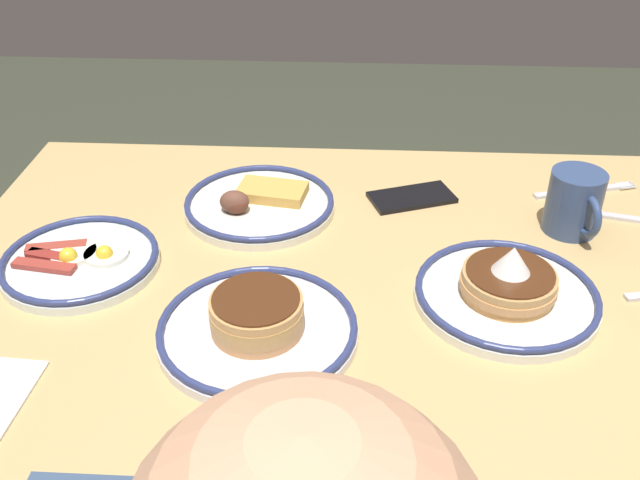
# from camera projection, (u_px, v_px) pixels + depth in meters

# --- Properties ---
(dining_table) EXTENTS (1.20, 0.82, 0.72)m
(dining_table) POSITION_uv_depth(u_px,v_px,m) (339.00, 318.00, 1.11)
(dining_table) COLOR tan
(dining_table) RESTS_ON ground_plane
(plate_near_main) EXTENTS (0.23, 0.23, 0.04)m
(plate_near_main) POSITION_uv_depth(u_px,v_px,m) (80.00, 260.00, 1.06)
(plate_near_main) COLOR white
(plate_near_main) RESTS_ON dining_table
(plate_center_pancakes) EXTENTS (0.26, 0.26, 0.06)m
(plate_center_pancakes) POSITION_uv_depth(u_px,v_px,m) (257.00, 325.00, 0.92)
(plate_center_pancakes) COLOR white
(plate_center_pancakes) RESTS_ON dining_table
(plate_far_companion) EXTENTS (0.25, 0.25, 0.05)m
(plate_far_companion) POSITION_uv_depth(u_px,v_px,m) (259.00, 203.00, 1.20)
(plate_far_companion) COLOR silver
(plate_far_companion) RESTS_ON dining_table
(plate_far_side) EXTENTS (0.26, 0.26, 0.09)m
(plate_far_side) POSITION_uv_depth(u_px,v_px,m) (507.00, 290.00, 0.98)
(plate_far_side) COLOR white
(plate_far_side) RESTS_ON dining_table
(coffee_mug) EXTENTS (0.09, 0.12, 0.10)m
(coffee_mug) POSITION_uv_depth(u_px,v_px,m) (575.00, 202.00, 1.12)
(coffee_mug) COLOR #334772
(coffee_mug) RESTS_ON dining_table
(cell_phone) EXTENTS (0.16, 0.12, 0.01)m
(cell_phone) POSITION_uv_depth(u_px,v_px,m) (412.00, 197.00, 1.24)
(cell_phone) COLOR black
(cell_phone) RESTS_ON dining_table
(fork_far) EXTENTS (0.19, 0.07, 0.01)m
(fork_far) POSITION_uv_depth(u_px,v_px,m) (585.00, 190.00, 1.26)
(fork_far) COLOR silver
(fork_far) RESTS_ON dining_table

